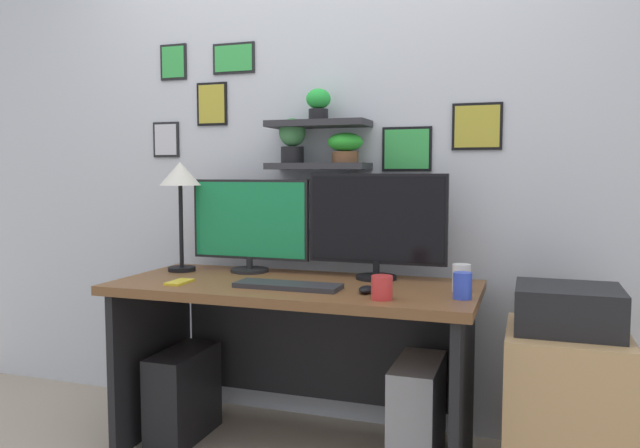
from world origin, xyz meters
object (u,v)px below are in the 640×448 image
object	(u,v)px
computer_mouse	(366,290)
water_cup	(461,278)
keyboard	(288,286)
coffee_mug	(382,288)
computer_tower_right	(417,416)
desk	(299,329)
desk_lamp	(180,182)
pen_cup	(462,286)
computer_tower_left	(184,394)
drawer_cabinet	(565,411)
monitor_right	(377,223)
printer	(568,309)
cell_phone	(179,282)
monitor_left	(250,224)

from	to	relation	value
computer_mouse	water_cup	xyz separation A→B (m)	(0.35, 0.15, 0.04)
keyboard	coffee_mug	world-z (taller)	coffee_mug
computer_mouse	computer_tower_right	distance (m)	0.58
desk	desk_lamp	distance (m)	0.90
desk	computer_tower_right	size ratio (longest dim) A/B	3.40
pen_cup	computer_tower_left	size ratio (longest dim) A/B	0.24
computer_mouse	desk_lamp	xyz separation A→B (m)	(-0.98, 0.25, 0.41)
coffee_mug	water_cup	xyz separation A→B (m)	(0.26, 0.25, 0.01)
desk_lamp	drawer_cabinet	distance (m)	1.93
monitor_right	desk_lamp	world-z (taller)	desk_lamp
pen_cup	printer	xyz separation A→B (m)	(0.38, 0.14, -0.09)
cell_phone	computer_tower_left	world-z (taller)	cell_phone
computer_tower_left	water_cup	bearing A→B (deg)	2.71
monitor_left	desk_lamp	distance (m)	0.38
keyboard	computer_mouse	bearing A→B (deg)	-0.88
monitor_right	coffee_mug	bearing A→B (deg)	-73.89
monitor_right	computer_tower_right	world-z (taller)	monitor_right
desk	pen_cup	distance (m)	0.78
coffee_mug	computer_tower_left	bearing A→B (deg)	168.90
desk_lamp	computer_tower_right	bearing A→B (deg)	-5.90
desk_lamp	water_cup	bearing A→B (deg)	-4.07
water_cup	computer_tower_left	world-z (taller)	water_cup
computer_mouse	keyboard	bearing A→B (deg)	179.12
keyboard	coffee_mug	xyz separation A→B (m)	(0.42, -0.10, 0.04)
cell_phone	computer_tower_right	size ratio (longest dim) A/B	0.31
printer	monitor_right	bearing A→B (deg)	167.08
desk	computer_tower_right	bearing A→B (deg)	-4.94
computer_tower_left	desk_lamp	bearing A→B (deg)	120.54
keyboard	water_cup	distance (m)	0.70
keyboard	desk	bearing A→B (deg)	95.86
monitor_left	desk_lamp	size ratio (longest dim) A/B	1.12
drawer_cabinet	computer_tower_right	distance (m)	0.57
cell_phone	drawer_cabinet	bearing A→B (deg)	7.19
printer	computer_tower_right	distance (m)	0.74
coffee_mug	printer	xyz separation A→B (m)	(0.66, 0.25, -0.09)
desk	monitor_right	distance (m)	0.58
cell_phone	coffee_mug	bearing A→B (deg)	-3.57
monitor_right	keyboard	bearing A→B (deg)	-131.20
monitor_left	monitor_right	distance (m)	0.62
monitor_right	printer	distance (m)	0.86
printer	computer_tower_left	bearing A→B (deg)	-177.80
computer_mouse	water_cup	size ratio (longest dim) A/B	0.82
computer_mouse	water_cup	bearing A→B (deg)	23.78
printer	cell_phone	bearing A→B (deg)	-172.73
desk_lamp	drawer_cabinet	world-z (taller)	desk_lamp
monitor_left	pen_cup	xyz separation A→B (m)	(1.03, -0.32, -0.18)
keyboard	computer_tower_right	size ratio (longest dim) A/B	0.96
monitor_left	monitor_right	size ratio (longest dim) A/B	0.94
water_cup	computer_tower_left	bearing A→B (deg)	-177.29
coffee_mug	pen_cup	distance (m)	0.30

